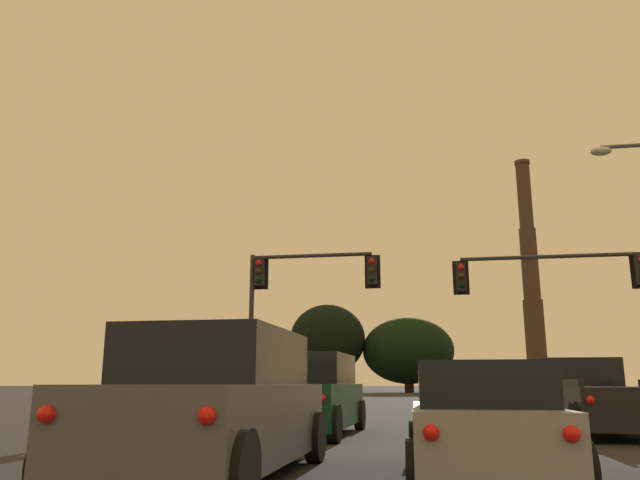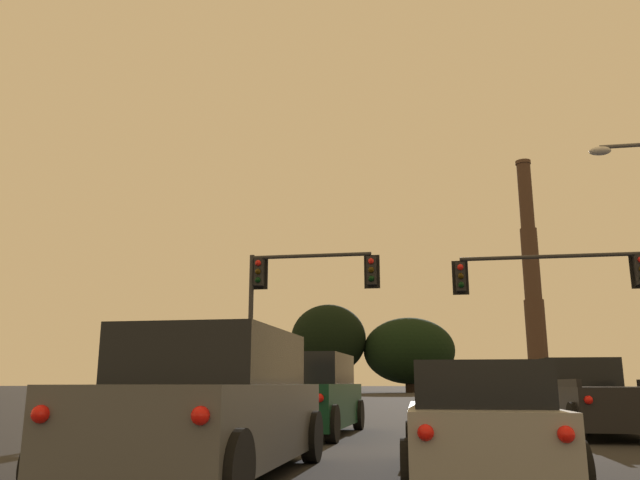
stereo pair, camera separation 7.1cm
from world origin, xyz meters
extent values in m
cube|color=black|center=(3.46, 15.49, 0.66)|extent=(2.05, 5.42, 0.88)
cube|color=black|center=(3.45, 17.25, 1.46)|extent=(1.86, 1.82, 0.72)
cube|color=black|center=(2.54, 14.10, 1.18)|extent=(0.12, 2.43, 0.16)
cylinder|color=black|center=(2.46, 17.68, 0.40)|extent=(0.23, 0.80, 0.80)
cylinder|color=black|center=(4.42, 17.70, 0.40)|extent=(0.23, 0.80, 0.80)
cylinder|color=black|center=(2.51, 13.28, 0.40)|extent=(0.23, 0.80, 0.80)
sphere|color=red|center=(2.67, 12.77, 0.85)|extent=(0.17, 0.17, 0.17)
cube|color=gray|center=(0.19, 8.10, 0.53)|extent=(1.80, 4.03, 0.72)
cube|color=black|center=(0.20, 7.70, 1.16)|extent=(1.60, 1.93, 0.55)
cylinder|color=black|center=(-0.68, 9.70, 0.30)|extent=(0.23, 0.60, 0.60)
cylinder|color=black|center=(0.99, 9.74, 0.30)|extent=(0.23, 0.60, 0.60)
cylinder|color=black|center=(-0.62, 6.45, 0.30)|extent=(0.23, 0.60, 0.60)
cylinder|color=black|center=(1.06, 6.49, 0.30)|extent=(0.23, 0.60, 0.60)
sphere|color=red|center=(-0.45, 6.06, 0.68)|extent=(0.17, 0.17, 0.17)
sphere|color=red|center=(0.91, 6.09, 0.68)|extent=(0.17, 0.17, 0.17)
cube|color=#0F3823|center=(-3.26, 14.24, 0.68)|extent=(2.05, 4.85, 0.95)
cube|color=black|center=(-3.25, 14.36, 1.51)|extent=(1.85, 2.85, 0.70)
cylinder|color=black|center=(-4.14, 16.19, 0.38)|extent=(0.24, 0.77, 0.76)
cylinder|color=black|center=(-2.27, 16.14, 0.38)|extent=(0.24, 0.77, 0.76)
cylinder|color=black|center=(-4.25, 12.34, 0.38)|extent=(0.24, 0.77, 0.76)
cylinder|color=black|center=(-2.37, 12.29, 0.38)|extent=(0.24, 0.77, 0.76)
sphere|color=red|center=(-4.10, 11.84, 0.89)|extent=(0.17, 0.17, 0.17)
sphere|color=red|center=(-2.54, 11.80, 0.89)|extent=(0.17, 0.17, 0.17)
cube|color=#4C4F54|center=(-3.16, 7.26, 0.68)|extent=(1.96, 4.82, 0.95)
cube|color=black|center=(-3.16, 7.38, 1.51)|extent=(1.80, 2.81, 0.70)
cylinder|color=black|center=(-4.08, 9.19, 0.38)|extent=(0.23, 0.76, 0.76)
cylinder|color=black|center=(-2.20, 9.18, 0.38)|extent=(0.23, 0.76, 0.76)
cylinder|color=black|center=(-4.11, 5.34, 0.38)|extent=(0.23, 0.76, 0.76)
cylinder|color=black|center=(-2.23, 5.33, 0.38)|extent=(0.23, 0.76, 0.76)
sphere|color=red|center=(-3.96, 4.85, 0.89)|extent=(0.17, 0.17, 0.17)
sphere|color=red|center=(-2.40, 4.83, 0.89)|extent=(0.17, 0.17, 0.17)
cylinder|color=#2D2D30|center=(-6.89, 21.85, 2.97)|extent=(0.18, 0.18, 5.93)
cylinder|color=black|center=(-6.89, 21.85, 0.05)|extent=(0.40, 0.40, 0.10)
cube|color=black|center=(-6.60, 21.85, 5.26)|extent=(0.34, 0.34, 1.04)
cube|color=black|center=(-6.60, 22.03, 5.26)|extent=(0.58, 0.03, 1.25)
sphere|color=red|center=(-6.60, 21.66, 5.59)|extent=(0.22, 0.22, 0.22)
sphere|color=#352604|center=(-6.60, 21.66, 5.26)|extent=(0.22, 0.22, 0.22)
sphere|color=black|center=(-6.60, 21.66, 4.94)|extent=(0.22, 0.22, 0.22)
cylinder|color=#2D2D30|center=(-4.63, 21.85, 5.83)|extent=(4.54, 0.14, 0.14)
sphere|color=#2D2D30|center=(-6.89, 21.85, 5.83)|extent=(0.18, 0.18, 0.18)
cube|color=black|center=(-2.36, 21.85, 5.19)|extent=(0.34, 0.34, 1.04)
cube|color=black|center=(-2.36, 22.03, 5.19)|extent=(0.58, 0.03, 1.25)
sphere|color=red|center=(-2.36, 21.66, 5.52)|extent=(0.22, 0.22, 0.22)
sphere|color=#352604|center=(-2.36, 21.66, 5.19)|extent=(0.22, 0.22, 0.22)
sphere|color=black|center=(-2.36, 21.66, 4.87)|extent=(0.22, 0.22, 0.22)
cube|color=black|center=(6.90, 22.29, 4.99)|extent=(0.58, 0.03, 1.25)
cylinder|color=#2D2D30|center=(4.01, 22.11, 5.56)|extent=(6.36, 0.14, 0.14)
cube|color=black|center=(0.83, 22.11, 4.92)|extent=(0.34, 0.34, 1.04)
cube|color=black|center=(0.83, 22.29, 4.92)|extent=(0.58, 0.03, 1.25)
sphere|color=red|center=(0.83, 21.92, 5.24)|extent=(0.22, 0.22, 0.22)
sphere|color=#352604|center=(0.83, 21.92, 4.92)|extent=(0.22, 0.22, 0.22)
sphere|color=black|center=(0.83, 21.92, 4.60)|extent=(0.22, 0.22, 0.22)
ellipsoid|color=silver|center=(4.93, 18.30, 8.02)|extent=(0.64, 0.36, 0.26)
cylinder|color=#3C2B22|center=(20.16, 126.47, 1.38)|extent=(6.10, 6.10, 2.76)
cylinder|color=#473328|center=(20.16, 126.47, 9.96)|extent=(3.81, 3.81, 14.41)
cylinder|color=#473328|center=(20.16, 126.47, 24.37)|extent=(3.28, 3.28, 14.41)
cylinder|color=#473328|center=(20.16, 126.47, 38.79)|extent=(2.74, 2.74, 14.41)
cylinder|color=#4E382C|center=(20.16, 126.47, 45.64)|extent=(3.07, 3.07, 0.70)
cylinder|color=black|center=(-13.90, 84.10, 1.78)|extent=(1.03, 1.03, 3.55)
ellipsoid|color=black|center=(-13.90, 84.10, 7.08)|extent=(10.26, 9.23, 9.41)
cylinder|color=black|center=(-3.11, 85.60, 1.10)|extent=(1.23, 1.23, 2.21)
ellipsoid|color=black|center=(-3.11, 85.60, 5.53)|extent=(12.28, 11.05, 8.84)
camera|label=1|loc=(-0.45, -0.62, 1.17)|focal=35.00mm
camera|label=2|loc=(-0.38, -0.61, 1.17)|focal=35.00mm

